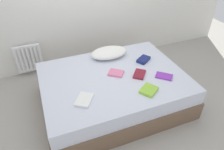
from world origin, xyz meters
TOP-DOWN VIEW (x-y plane):
  - ground_plane at (0.00, 0.00)m, footprint 8.00×8.00m
  - bed at (0.00, 0.00)m, footprint 2.00×1.50m
  - radiator at (-1.08, 1.20)m, footprint 0.43×0.04m
  - pillow at (0.13, 0.51)m, footprint 0.58×0.36m
  - textbook_white at (-0.51, -0.34)m, footprint 0.28×0.30m
  - textbook_maroon at (0.35, -0.12)m, footprint 0.25×0.26m
  - textbook_pink at (0.05, 0.03)m, footprint 0.25×0.25m
  - textbook_lime at (0.29, -0.46)m, footprint 0.27×0.27m
  - textbook_purple at (0.64, -0.28)m, footprint 0.26×0.26m
  - textbook_navy at (0.57, 0.19)m, footprint 0.25×0.23m

SIDE VIEW (x-z plane):
  - ground_plane at x=0.00m, z-range 0.00..0.00m
  - bed at x=0.00m, z-range 0.00..0.50m
  - radiator at x=-1.08m, z-range 0.09..0.58m
  - textbook_purple at x=0.64m, z-range 0.50..0.52m
  - textbook_pink at x=0.05m, z-range 0.50..0.53m
  - textbook_maroon at x=0.35m, z-range 0.50..0.53m
  - textbook_white at x=-0.51m, z-range 0.50..0.53m
  - textbook_lime at x=0.29m, z-range 0.50..0.54m
  - textbook_navy at x=0.57m, z-range 0.50..0.55m
  - pillow at x=0.13m, z-range 0.50..0.64m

